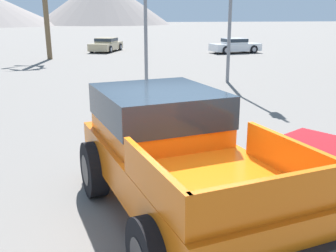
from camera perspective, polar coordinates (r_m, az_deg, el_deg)
The scene contains 5 objects.
ground_plane at distance 6.64m, azimuth 1.18°, elevation -12.32°, with size 320.00×320.00×0.00m, color slate.
orange_pickup_truck at distance 6.24m, azimuth 0.51°, elevation -3.10°, with size 3.11×5.21×1.94m.
parked_car_white at distance 34.02m, azimuth 9.69°, elevation 11.45°, with size 4.32×2.31×1.22m.
parked_car_tan at distance 35.37m, azimuth -8.97°, elevation 11.60°, with size 3.22×4.58×1.17m.
distant_mountain_range at distance 129.87m, azimuth -20.93°, elevation 16.29°, with size 87.07×54.62×14.59m.
Camera 1 is at (-1.26, -5.72, 3.14)m, focal length 42.00 mm.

